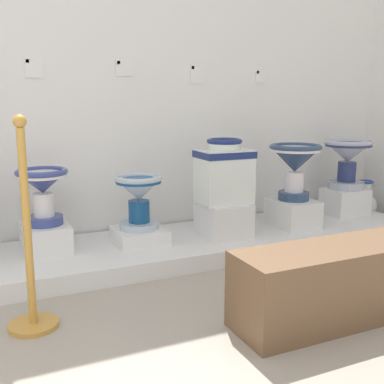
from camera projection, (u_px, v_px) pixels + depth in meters
The scene contains 20 objects.
ground_plane at pixel (306, 345), 2.24m from camera, with size 6.39×5.45×0.02m, color #A3998C.
wall_back at pixel (157, 35), 3.67m from camera, with size 4.59×0.06×3.27m, color white.
display_platform at pixel (182, 245), 3.55m from camera, with size 3.94×0.85×0.12m, color white.
plinth_block_squat_floral at pixel (46, 238), 3.21m from camera, with size 0.31×0.35×0.19m, color white.
antique_toilet_squat_floral at pixel (43, 187), 3.14m from camera, with size 0.34×0.34×0.38m.
plinth_block_central_ornate at pixel (140, 235), 3.43m from camera, with size 0.36×0.36×0.10m, color white.
antique_toilet_central_ornate at pixel (139, 193), 3.37m from camera, with size 0.34×0.34×0.39m.
plinth_block_slender_white at pixel (223, 219), 3.58m from camera, with size 0.32×0.39×0.26m, color white.
antique_toilet_slender_white at pixel (224, 170), 3.51m from camera, with size 0.39×0.29×0.48m.
plinth_block_rightmost at pixel (293, 213), 3.85m from camera, with size 0.31×0.39×0.22m, color white.
antique_toilet_rightmost at pixel (295, 161), 3.77m from camera, with size 0.41×0.41×0.45m.
plinth_block_leftmost at pixel (345, 201), 4.26m from camera, with size 0.35×0.30×0.23m, color white.
antique_toilet_leftmost at pixel (348, 156), 4.18m from camera, with size 0.42×0.42×0.44m.
info_placard_second at pixel (34, 67), 3.30m from camera, with size 0.13×0.01×0.14m.
info_placard_third at pixel (124, 68), 3.57m from camera, with size 0.13×0.01×0.13m.
info_placard_fourth at pixel (197, 73), 3.82m from camera, with size 0.12×0.01×0.15m.
info_placard_fifth at pixel (261, 76), 4.07m from camera, with size 0.10×0.01×0.11m.
decorative_vase_companion at pixel (365, 203), 4.52m from camera, with size 0.23×0.23×0.38m.
stanchion_post_near_left at pixel (30, 265), 2.34m from camera, with size 0.25×0.25×1.07m.
museum_bench at pixel (331, 284), 2.45m from camera, with size 1.06×0.36×0.40m, color brown.
Camera 1 is at (0.85, -0.92, 1.14)m, focal length 44.14 mm.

